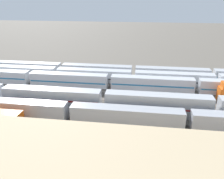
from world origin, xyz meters
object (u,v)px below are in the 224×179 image
Objects in this scene: train_on_track_0 at (127,72)px; train_on_track_5 at (157,105)px; train_on_track_1 at (133,77)px; train_on_track_6 at (188,120)px; train_on_track_2 at (144,83)px.

train_on_track_5 is (-8.69, 25.00, 0.57)m from train_on_track_0.
train_on_track_0 is at bearing -65.89° from train_on_track_1.
train_on_track_6 is 27.80m from train_on_track_1.
train_on_track_6 and train_on_track_1 have the same top height.
train_on_track_5 is at bearing 107.88° from train_on_track_1.
train_on_track_5 is 15.31m from train_on_track_2.
train_on_track_2 reaches higher than train_on_track_6.
train_on_track_2 is at bearing -66.43° from train_on_track_6.
train_on_track_0 is at bearing -64.38° from train_on_track_6.
train_on_track_1 is at bearing 114.11° from train_on_track_0.
train_on_track_0 and train_on_track_2 have the same top height.
train_on_track_0 is 1.45× the size of train_on_track_1.
train_on_track_0 is 1.16× the size of train_on_track_5.
train_on_track_0 is 11.49m from train_on_track_2.
train_on_track_6 is 1.00× the size of train_on_track_1.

